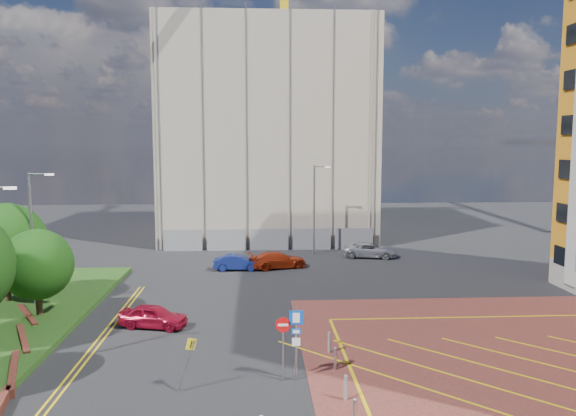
{
  "coord_description": "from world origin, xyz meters",
  "views": [
    {
      "loc": [
        -1.1,
        -21.69,
        10.02
      ],
      "look_at": [
        0.33,
        4.1,
        7.0
      ],
      "focal_mm": 35.0,
      "sensor_mm": 36.0,
      "label": 1
    }
  ],
  "objects": [
    {
      "name": "lamp_left_far",
      "position": [
        -14.42,
        12.0,
        4.66
      ],
      "size": [
        1.53,
        0.16,
        8.0
      ],
      "color": "#9EA0A8",
      "rests_on": "grass_bed"
    },
    {
      "name": "lamp_back",
      "position": [
        4.08,
        28.0,
        4.36
      ],
      "size": [
        1.53,
        0.16,
        8.0
      ],
      "color": "#9EA0A8",
      "rests_on": "ground"
    },
    {
      "name": "car_red_left",
      "position": [
        -6.78,
        8.27,
        0.63
      ],
      "size": [
        3.94,
        2.31,
        1.26
      ],
      "primitive_type": "imported",
      "rotation": [
        0.0,
        0.0,
        1.33
      ],
      "color": "maroon",
      "rests_on": "ground"
    },
    {
      "name": "retaining_wall",
      "position": [
        -11.8,
        2.0,
        0.2
      ],
      "size": [
        6.06,
        20.33,
        0.4
      ],
      "color": "brown",
      "rests_on": "ground"
    },
    {
      "name": "ground",
      "position": [
        0.0,
        0.0,
        0.0
      ],
      "size": [
        140.0,
        140.0,
        0.0
      ],
      "primitive_type": "plane",
      "color": "black",
      "rests_on": "ground"
    },
    {
      "name": "car_blue_back",
      "position": [
        -2.67,
        21.89,
        0.62
      ],
      "size": [
        3.78,
        1.42,
        1.23
      ],
      "primitive_type": "imported",
      "rotation": [
        0.0,
        0.0,
        1.54
      ],
      "color": "navy",
      "rests_on": "ground"
    },
    {
      "name": "car_silver_back",
      "position": [
        8.77,
        26.21,
        0.64
      ],
      "size": [
        4.97,
        3.02,
        1.29
      ],
      "primitive_type": "imported",
      "rotation": [
        0.0,
        0.0,
        1.37
      ],
      "color": "#B6B6BE",
      "rests_on": "ground"
    },
    {
      "name": "construction_building",
      "position": [
        0.0,
        40.0,
        11.0
      ],
      "size": [
        21.2,
        19.2,
        22.0
      ],
      "primitive_type": "cube",
      "color": "#B5A794",
      "rests_on": "ground"
    },
    {
      "name": "construction_fence",
      "position": [
        1.0,
        30.0,
        1.0
      ],
      "size": [
        21.6,
        0.06,
        2.0
      ],
      "primitive_type": "cube",
      "color": "gray",
      "rests_on": "ground"
    },
    {
      "name": "warning_sign",
      "position": [
        -3.91,
        0.14,
        1.43
      ],
      "size": [
        0.84,
        0.43,
        2.24
      ],
      "color": "#9EA0A8",
      "rests_on": "ground"
    },
    {
      "name": "tree_c",
      "position": [
        -13.5,
        10.0,
        3.19
      ],
      "size": [
        4.0,
        4.0,
        4.9
      ],
      "color": "#3D2B1C",
      "rests_on": "grass_bed"
    },
    {
      "name": "car_red_back",
      "position": [
        0.54,
        22.4,
        0.67
      ],
      "size": [
        4.94,
        3.12,
        1.33
      ],
      "primitive_type": "imported",
      "rotation": [
        0.0,
        0.0,
        1.87
      ],
      "color": "#A0270D",
      "rests_on": "ground"
    },
    {
      "name": "tree_d",
      "position": [
        -16.5,
        13.0,
        3.87
      ],
      "size": [
        5.0,
        5.0,
        6.08
      ],
      "color": "#3D2B1C",
      "rests_on": "grass_bed"
    },
    {
      "name": "sign_cluster",
      "position": [
        0.3,
        0.98,
        1.95
      ],
      "size": [
        1.17,
        0.12,
        3.2
      ],
      "color": "#9EA0A8",
      "rests_on": "ground"
    },
    {
      "name": "bollard_row",
      "position": [
        2.3,
        -1.67,
        0.47
      ],
      "size": [
        0.14,
        11.14,
        0.9
      ],
      "color": "#9EA0A8",
      "rests_on": "forecourt"
    }
  ]
}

